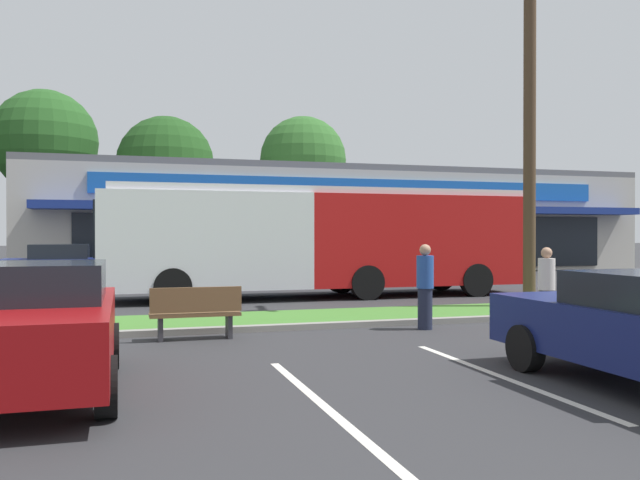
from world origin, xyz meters
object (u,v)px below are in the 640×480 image
city_bus (323,238)px  car_2 (34,327)px  bus_stop_bench (196,312)px  pedestrian_mid (546,288)px  car_0 (65,266)px  utility_pole (525,72)px  pedestrian_near_bench (425,287)px

city_bus → car_2: 12.50m
bus_stop_bench → pedestrian_mid: (6.76, -0.73, 0.31)m
city_bus → car_0: (-7.64, 5.19, -0.97)m
car_2 → pedestrian_mid: bearing=106.9°
utility_pole → city_bus: utility_pole is taller
car_0 → pedestrian_mid: size_ratio=2.54×
utility_pole → bus_stop_bench: utility_pole is taller
utility_pole → car_2: (-10.48, -5.69, -5.08)m
pedestrian_mid → pedestrian_near_bench: bearing=-59.3°
bus_stop_bench → pedestrian_near_bench: (4.50, 0.03, 0.34)m
bus_stop_bench → pedestrian_mid: bearing=173.8°
utility_pole → pedestrian_near_bench: size_ratio=6.55×
car_0 → car_2: car_0 is taller
utility_pole → pedestrian_mid: utility_pole is taller
city_bus → pedestrian_near_bench: bearing=89.9°
city_bus → bus_stop_bench: bearing=57.2°
utility_pole → city_bus: 7.34m
utility_pole → car_2: utility_pole is taller
pedestrian_mid → city_bus: bearing=-114.4°
car_0 → pedestrian_mid: bearing=-52.6°
bus_stop_bench → pedestrian_mid: 6.80m
pedestrian_mid → utility_pole: bearing=-157.3°
utility_pole → car_2: size_ratio=2.64×
bus_stop_bench → car_2: bearing=57.1°
utility_pole → car_2: 12.97m
bus_stop_bench → pedestrian_near_bench: size_ratio=0.95×
car_0 → pedestrian_near_bench: (7.64, -12.19, 0.06)m
pedestrian_mid → bus_stop_bench: bearing=-46.8°
car_2 → pedestrian_mid: 9.40m
city_bus → car_2: size_ratio=3.09×
city_bus → pedestrian_near_bench: (0.00, -6.99, -0.92)m
bus_stop_bench → car_2: car_2 is taller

